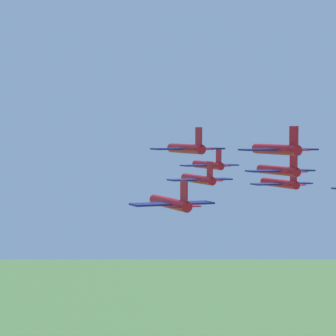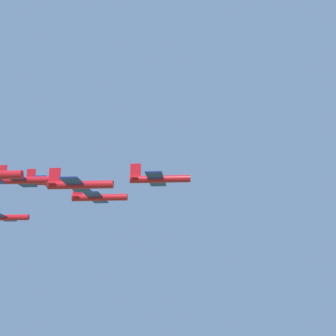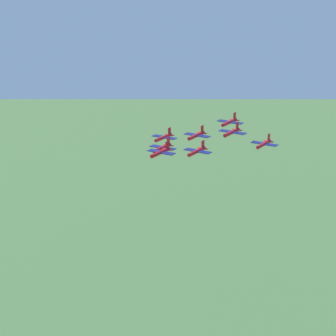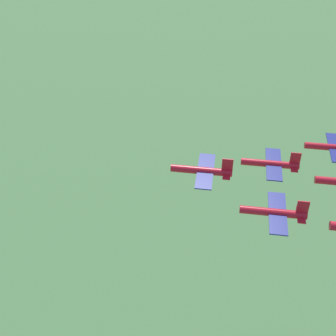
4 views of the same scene
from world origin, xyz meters
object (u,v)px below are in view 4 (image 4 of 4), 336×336
at_px(jet_2, 272,164).
at_px(jet_5, 335,147).
at_px(jet_0, 204,171).
at_px(jet_1, 276,212).

distance_m(jet_2, jet_5, 12.11).
xyz_separation_m(jet_0, jet_2, (-5.45, 10.81, -2.20)).
height_order(jet_1, jet_5, jet_1).
distance_m(jet_1, jet_5, 21.19).
relative_size(jet_0, jet_2, 1.00).
relative_size(jet_0, jet_1, 1.00).
bearing_deg(jet_0, jet_1, -120.47).
distance_m(jet_0, jet_1, 12.18).
bearing_deg(jet_5, jet_0, 120.47).
bearing_deg(jet_1, jet_2, -0.00).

